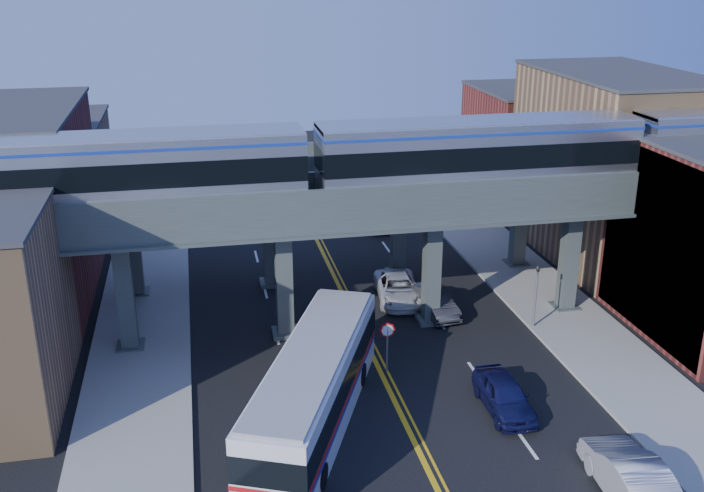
{
  "coord_description": "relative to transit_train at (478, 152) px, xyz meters",
  "views": [
    {
      "loc": [
        -8.1,
        -29.52,
        18.83
      ],
      "look_at": [
        -0.72,
        6.39,
        5.37
      ],
      "focal_mm": 40.0,
      "sensor_mm": 36.0,
      "label": 1
    }
  ],
  "objects": [
    {
      "name": "ground",
      "position": [
        -6.27,
        -8.0,
        -9.44
      ],
      "size": [
        120.0,
        120.0,
        0.0
      ],
      "primitive_type": "plane",
      "color": "black",
      "rests_on": "ground"
    },
    {
      "name": "sidewalk_west",
      "position": [
        -17.77,
        2.0,
        -9.36
      ],
      "size": [
        5.0,
        70.0,
        0.16
      ],
      "primitive_type": "cube",
      "color": "gray",
      "rests_on": "ground"
    },
    {
      "name": "sidewalk_east",
      "position": [
        5.23,
        2.0,
        -9.36
      ],
      "size": [
        5.0,
        70.0,
        0.16
      ],
      "primitive_type": "cube",
      "color": "gray",
      "rests_on": "ground"
    },
    {
      "name": "building_west_b",
      "position": [
        -24.77,
        8.0,
        -3.94
      ],
      "size": [
        8.0,
        14.0,
        11.0
      ],
      "primitive_type": "cube",
      "color": "maroon",
      "rests_on": "ground"
    },
    {
      "name": "building_west_c",
      "position": [
        -24.77,
        21.0,
        -5.44
      ],
      "size": [
        8.0,
        10.0,
        8.0
      ],
      "primitive_type": "cube",
      "color": "#94734C",
      "rests_on": "ground"
    },
    {
      "name": "building_east_b",
      "position": [
        12.23,
        8.0,
        -3.44
      ],
      "size": [
        8.0,
        14.0,
        12.0
      ],
      "primitive_type": "cube",
      "color": "#94734C",
      "rests_on": "ground"
    },
    {
      "name": "building_east_c",
      "position": [
        12.23,
        21.0,
        -4.94
      ],
      "size": [
        8.0,
        10.0,
        9.0
      ],
      "primitive_type": "cube",
      "color": "maroon",
      "rests_on": "ground"
    },
    {
      "name": "mural_panel",
      "position": [
        8.28,
        -4.0,
        -4.69
      ],
      "size": [
        0.1,
        9.5,
        9.5
      ],
      "primitive_type": "cube",
      "color": "teal",
      "rests_on": "ground"
    },
    {
      "name": "elevated_viaduct_near",
      "position": [
        -6.27,
        0.0,
        -2.97
      ],
      "size": [
        52.0,
        3.6,
        7.4
      ],
      "color": "#404A49",
      "rests_on": "ground"
    },
    {
      "name": "elevated_viaduct_far",
      "position": [
        -6.27,
        7.0,
        -2.97
      ],
      "size": [
        52.0,
        3.6,
        7.4
      ],
      "color": "#404A49",
      "rests_on": "ground"
    },
    {
      "name": "transit_train",
      "position": [
        0.0,
        0.0,
        0.0
      ],
      "size": [
        51.63,
        3.24,
        3.78
      ],
      "color": "black",
      "rests_on": "elevated_viaduct_near"
    },
    {
      "name": "stop_sign",
      "position": [
        -5.97,
        -5.0,
        -7.68
      ],
      "size": [
        0.76,
        0.09,
        2.63
      ],
      "color": "slate",
      "rests_on": "ground"
    },
    {
      "name": "traffic_signal",
      "position": [
        2.93,
        -2.0,
        -7.14
      ],
      "size": [
        0.15,
        0.18,
        4.1
      ],
      "color": "slate",
      "rests_on": "ground"
    },
    {
      "name": "transit_bus",
      "position": [
        -10.11,
        -8.79,
        -7.7
      ],
      "size": [
        7.87,
        13.24,
        3.39
      ],
      "rotation": [
        0.0,
        0.0,
        1.16
      ],
      "color": "silver",
      "rests_on": "ground"
    },
    {
      "name": "car_lane_a",
      "position": [
        -1.72,
        -9.35,
        -8.68
      ],
      "size": [
        1.9,
        4.53,
        1.53
      ],
      "primitive_type": "imported",
      "rotation": [
        0.0,
        0.0,
        -0.02
      ],
      "color": "#10123D",
      "rests_on": "ground"
    },
    {
      "name": "car_lane_b",
      "position": [
        -1.72,
        0.99,
        -8.72
      ],
      "size": [
        1.96,
        4.51,
        1.44
      ],
      "primitive_type": "imported",
      "rotation": [
        0.0,
        0.0,
        0.1
      ],
      "color": "#2B2C2E",
      "rests_on": "ground"
    },
    {
      "name": "car_lane_c",
      "position": [
        -3.27,
        3.17,
        -8.72
      ],
      "size": [
        2.96,
        5.42,
        1.44
      ],
      "primitive_type": "imported",
      "rotation": [
        0.0,
        0.0,
        -0.11
      ],
      "color": "silver",
      "rests_on": "ground"
    },
    {
      "name": "car_lane_d",
      "position": [
        -1.27,
        17.37,
        -8.53
      ],
      "size": [
        2.89,
        6.44,
        1.83
      ],
      "primitive_type": "imported",
      "rotation": [
        0.0,
        0.0,
        -0.05
      ],
      "color": "silver",
      "rests_on": "ground"
    },
    {
      "name": "car_parked_curb",
      "position": [
        0.54,
        -16.0,
        -8.54
      ],
      "size": [
        2.31,
        5.6,
        1.8
      ],
      "primitive_type": "imported",
      "rotation": [
        0.0,
        0.0,
        3.07
      ],
      "color": "#AEADB2",
      "rests_on": "ground"
    }
  ]
}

